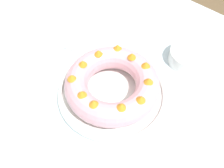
# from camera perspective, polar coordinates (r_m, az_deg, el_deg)

# --- Properties ---
(dining_table) EXTENTS (1.58, 1.13, 0.77)m
(dining_table) POSITION_cam_1_polar(r_m,az_deg,el_deg) (0.85, -0.14, -5.94)
(dining_table) COLOR silver
(dining_table) RESTS_ON ground_plane
(serving_dish) EXTENTS (0.32, 0.32, 0.02)m
(serving_dish) POSITION_cam_1_polar(r_m,az_deg,el_deg) (0.78, -0.00, -1.92)
(serving_dish) COLOR white
(serving_dish) RESTS_ON dining_table
(bundt_cake) EXTENTS (0.27, 0.27, 0.08)m
(bundt_cake) POSITION_cam_1_polar(r_m,az_deg,el_deg) (0.74, 0.00, 0.05)
(bundt_cake) COLOR #E09EAD
(bundt_cake) RESTS_ON serving_dish
(fork) EXTENTS (0.02, 0.20, 0.01)m
(fork) POSITION_cam_1_polar(r_m,az_deg,el_deg) (0.90, -10.95, 6.22)
(fork) COLOR white
(fork) RESTS_ON dining_table
(serving_knife) EXTENTS (0.02, 0.22, 0.01)m
(serving_knife) POSITION_cam_1_polar(r_m,az_deg,el_deg) (0.90, -13.48, 5.83)
(serving_knife) COLOR white
(serving_knife) RESTS_ON dining_table
(cake_knife) EXTENTS (0.02, 0.19, 0.01)m
(cake_knife) POSITION_cam_1_polar(r_m,az_deg,el_deg) (0.86, -11.91, 3.54)
(cake_knife) COLOR white
(cake_knife) RESTS_ON dining_table
(side_bowl) EXTENTS (0.12, 0.12, 0.05)m
(side_bowl) POSITION_cam_1_polar(r_m,az_deg,el_deg) (0.88, 16.32, 5.72)
(side_bowl) COLOR white
(side_bowl) RESTS_ON dining_table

